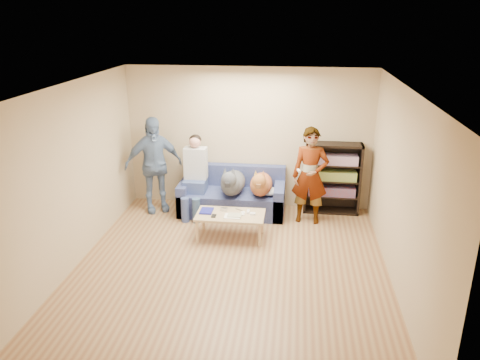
# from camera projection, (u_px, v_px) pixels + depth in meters

# --- Properties ---
(ground) EXTENTS (5.00, 5.00, 0.00)m
(ground) POSITION_uv_depth(u_px,v_px,m) (230.00, 270.00, 6.70)
(ground) COLOR #905E3C
(ground) RESTS_ON ground
(ceiling) EXTENTS (5.00, 5.00, 0.00)m
(ceiling) POSITION_uv_depth(u_px,v_px,m) (228.00, 88.00, 5.82)
(ceiling) COLOR white
(ceiling) RESTS_ON ground
(wall_back) EXTENTS (4.50, 0.00, 4.50)m
(wall_back) POSITION_uv_depth(u_px,v_px,m) (249.00, 138.00, 8.60)
(wall_back) COLOR tan
(wall_back) RESTS_ON ground
(wall_front) EXTENTS (4.50, 0.00, 4.50)m
(wall_front) POSITION_uv_depth(u_px,v_px,m) (186.00, 289.00, 3.93)
(wall_front) COLOR tan
(wall_front) RESTS_ON ground
(wall_left) EXTENTS (0.00, 5.00, 5.00)m
(wall_left) POSITION_uv_depth(u_px,v_px,m) (70.00, 179.00, 6.52)
(wall_left) COLOR tan
(wall_left) RESTS_ON ground
(wall_right) EXTENTS (0.00, 5.00, 5.00)m
(wall_right) POSITION_uv_depth(u_px,v_px,m) (402.00, 193.00, 6.00)
(wall_right) COLOR tan
(wall_right) RESTS_ON ground
(blanket) EXTENTS (0.36, 0.31, 0.13)m
(blanket) POSITION_uv_depth(u_px,v_px,m) (269.00, 191.00, 8.30)
(blanket) COLOR #ADADB2
(blanket) RESTS_ON sofa
(person_standing_right) EXTENTS (0.65, 0.46, 1.69)m
(person_standing_right) POSITION_uv_depth(u_px,v_px,m) (310.00, 176.00, 8.00)
(person_standing_right) COLOR gray
(person_standing_right) RESTS_ON ground
(person_standing_left) EXTENTS (1.12, 0.87, 1.77)m
(person_standing_left) POSITION_uv_depth(u_px,v_px,m) (154.00, 165.00, 8.46)
(person_standing_left) COLOR #6D8DAF
(person_standing_left) RESTS_ON ground
(held_controller) EXTENTS (0.07, 0.12, 0.03)m
(held_controller) POSITION_uv_depth(u_px,v_px,m) (299.00, 171.00, 7.78)
(held_controller) COLOR white
(held_controller) RESTS_ON person_standing_right
(notebook_blue) EXTENTS (0.20, 0.26, 0.03)m
(notebook_blue) POSITION_uv_depth(u_px,v_px,m) (207.00, 211.00, 7.63)
(notebook_blue) COLOR navy
(notebook_blue) RESTS_ON coffee_table
(papers) EXTENTS (0.26, 0.20, 0.02)m
(papers) POSITION_uv_depth(u_px,v_px,m) (233.00, 216.00, 7.44)
(papers) COLOR white
(papers) RESTS_ON coffee_table
(magazine) EXTENTS (0.22, 0.17, 0.01)m
(magazine) POSITION_uv_depth(u_px,v_px,m) (235.00, 215.00, 7.45)
(magazine) COLOR #B3AF8F
(magazine) RESTS_ON coffee_table
(camera_silver) EXTENTS (0.11, 0.06, 0.05)m
(camera_silver) POSITION_uv_depth(u_px,v_px,m) (224.00, 209.00, 7.66)
(camera_silver) COLOR #BABBBF
(camera_silver) RESTS_ON coffee_table
(controller_a) EXTENTS (0.04, 0.13, 0.03)m
(controller_a) POSITION_uv_depth(u_px,v_px,m) (248.00, 212.00, 7.60)
(controller_a) COLOR white
(controller_a) RESTS_ON coffee_table
(controller_b) EXTENTS (0.09, 0.06, 0.03)m
(controller_b) POSITION_uv_depth(u_px,v_px,m) (253.00, 214.00, 7.51)
(controller_b) COLOR white
(controller_b) RESTS_ON coffee_table
(headphone_cup_a) EXTENTS (0.07, 0.07, 0.02)m
(headphone_cup_a) POSITION_uv_depth(u_px,v_px,m) (242.00, 215.00, 7.49)
(headphone_cup_a) COLOR white
(headphone_cup_a) RESTS_ON coffee_table
(headphone_cup_b) EXTENTS (0.07, 0.07, 0.02)m
(headphone_cup_b) POSITION_uv_depth(u_px,v_px,m) (243.00, 213.00, 7.57)
(headphone_cup_b) COLOR white
(headphone_cup_b) RESTS_ON coffee_table
(pen_orange) EXTENTS (0.13, 0.06, 0.01)m
(pen_orange) POSITION_uv_depth(u_px,v_px,m) (228.00, 218.00, 7.39)
(pen_orange) COLOR #C56E1B
(pen_orange) RESTS_ON coffee_table
(pen_black) EXTENTS (0.13, 0.08, 0.01)m
(pen_black) POSITION_uv_depth(u_px,v_px,m) (239.00, 210.00, 7.69)
(pen_black) COLOR black
(pen_black) RESTS_ON coffee_table
(wallet) EXTENTS (0.07, 0.12, 0.02)m
(wallet) POSITION_uv_depth(u_px,v_px,m) (214.00, 216.00, 7.45)
(wallet) COLOR black
(wallet) RESTS_ON coffee_table
(sofa) EXTENTS (1.90, 0.85, 0.82)m
(sofa) POSITION_uv_depth(u_px,v_px,m) (232.00, 197.00, 8.59)
(sofa) COLOR #515B93
(sofa) RESTS_ON ground
(person_seated) EXTENTS (0.40, 0.73, 1.47)m
(person_seated) POSITION_uv_depth(u_px,v_px,m) (195.00, 173.00, 8.38)
(person_seated) COLOR #3E4F8A
(person_seated) RESTS_ON sofa
(dog_gray) EXTENTS (0.43, 1.26, 0.62)m
(dog_gray) POSITION_uv_depth(u_px,v_px,m) (232.00, 183.00, 8.27)
(dog_gray) COLOR #4F5159
(dog_gray) RESTS_ON sofa
(dog_tan) EXTENTS (0.40, 1.16, 0.58)m
(dog_tan) POSITION_uv_depth(u_px,v_px,m) (261.00, 184.00, 8.25)
(dog_tan) COLOR #B55A37
(dog_tan) RESTS_ON sofa
(coffee_table) EXTENTS (1.10, 0.60, 0.42)m
(coffee_table) POSITION_uv_depth(u_px,v_px,m) (230.00, 217.00, 7.55)
(coffee_table) COLOR tan
(coffee_table) RESTS_ON ground
(bookshelf) EXTENTS (1.00, 0.34, 1.30)m
(bookshelf) POSITION_uv_depth(u_px,v_px,m) (332.00, 177.00, 8.47)
(bookshelf) COLOR black
(bookshelf) RESTS_ON ground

